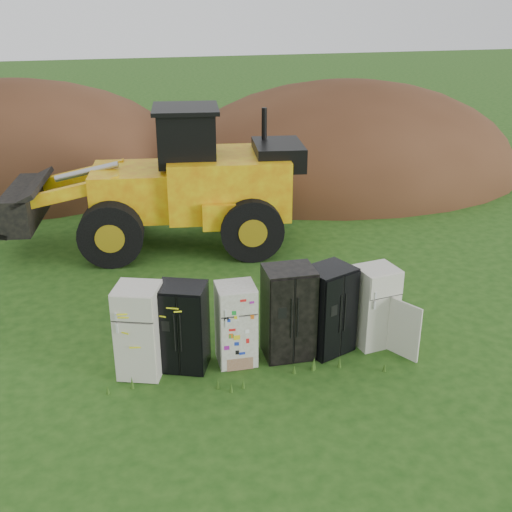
{
  "coord_description": "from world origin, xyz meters",
  "views": [
    {
      "loc": [
        -2.86,
        -10.81,
        6.91
      ],
      "look_at": [
        0.31,
        2.0,
        1.35
      ],
      "focal_mm": 45.0,
      "sensor_mm": 36.0,
      "label": 1
    }
  ],
  "objects_px": {
    "fridge_open_door": "(375,306)",
    "wheel_loader": "(152,179)",
    "fridge_dark_mid": "(288,312)",
    "fridge_black_side": "(183,327)",
    "fridge_sticker": "(236,324)",
    "fridge_leftmost": "(139,331)",
    "fridge_black_right": "(328,310)"
  },
  "relations": [
    {
      "from": "fridge_open_door",
      "to": "wheel_loader",
      "type": "relative_size",
      "value": 0.21
    },
    {
      "from": "fridge_leftmost",
      "to": "fridge_black_side",
      "type": "bearing_deg",
      "value": 21.05
    },
    {
      "from": "fridge_open_door",
      "to": "fridge_leftmost",
      "type": "bearing_deg",
      "value": 170.7
    },
    {
      "from": "fridge_dark_mid",
      "to": "fridge_open_door",
      "type": "height_order",
      "value": "fridge_dark_mid"
    },
    {
      "from": "wheel_loader",
      "to": "fridge_open_door",
      "type": "bearing_deg",
      "value": -52.25
    },
    {
      "from": "fridge_dark_mid",
      "to": "fridge_black_right",
      "type": "distance_m",
      "value": 0.83
    },
    {
      "from": "fridge_sticker",
      "to": "fridge_open_door",
      "type": "distance_m",
      "value": 2.92
    },
    {
      "from": "fridge_dark_mid",
      "to": "fridge_open_door",
      "type": "distance_m",
      "value": 1.85
    },
    {
      "from": "fridge_sticker",
      "to": "fridge_open_door",
      "type": "relative_size",
      "value": 0.97
    },
    {
      "from": "fridge_dark_mid",
      "to": "fridge_open_door",
      "type": "bearing_deg",
      "value": 0.96
    },
    {
      "from": "fridge_black_side",
      "to": "fridge_dark_mid",
      "type": "height_order",
      "value": "fridge_dark_mid"
    },
    {
      "from": "fridge_black_side",
      "to": "fridge_black_right",
      "type": "height_order",
      "value": "fridge_black_right"
    },
    {
      "from": "fridge_open_door",
      "to": "wheel_loader",
      "type": "xyz_separation_m",
      "value": [
        -3.84,
        6.64,
        1.11
      ]
    },
    {
      "from": "fridge_sticker",
      "to": "wheel_loader",
      "type": "relative_size",
      "value": 0.2
    },
    {
      "from": "fridge_open_door",
      "to": "wheel_loader",
      "type": "bearing_deg",
      "value": 111.16
    },
    {
      "from": "fridge_black_side",
      "to": "fridge_black_right",
      "type": "bearing_deg",
      "value": 20.25
    },
    {
      "from": "fridge_dark_mid",
      "to": "fridge_open_door",
      "type": "xyz_separation_m",
      "value": [
        1.85,
        0.0,
        -0.09
      ]
    },
    {
      "from": "fridge_leftmost",
      "to": "fridge_open_door",
      "type": "bearing_deg",
      "value": 19.25
    },
    {
      "from": "fridge_black_right",
      "to": "fridge_open_door",
      "type": "bearing_deg",
      "value": -21.34
    },
    {
      "from": "fridge_dark_mid",
      "to": "wheel_loader",
      "type": "relative_size",
      "value": 0.23
    },
    {
      "from": "fridge_black_side",
      "to": "fridge_open_door",
      "type": "height_order",
      "value": "fridge_black_side"
    },
    {
      "from": "fridge_dark_mid",
      "to": "fridge_black_side",
      "type": "bearing_deg",
      "value": 179.41
    },
    {
      "from": "fridge_leftmost",
      "to": "wheel_loader",
      "type": "height_order",
      "value": "wheel_loader"
    },
    {
      "from": "fridge_leftmost",
      "to": "fridge_black_side",
      "type": "height_order",
      "value": "fridge_leftmost"
    },
    {
      "from": "fridge_dark_mid",
      "to": "wheel_loader",
      "type": "height_order",
      "value": "wheel_loader"
    },
    {
      "from": "fridge_sticker",
      "to": "fridge_black_side",
      "type": "bearing_deg",
      "value": 177.3
    },
    {
      "from": "fridge_sticker",
      "to": "fridge_open_door",
      "type": "bearing_deg",
      "value": 1.35
    },
    {
      "from": "fridge_leftmost",
      "to": "fridge_sticker",
      "type": "bearing_deg",
      "value": 18.18
    },
    {
      "from": "fridge_black_side",
      "to": "fridge_sticker",
      "type": "relative_size",
      "value": 1.05
    },
    {
      "from": "fridge_black_side",
      "to": "fridge_dark_mid",
      "type": "distance_m",
      "value": 2.1
    },
    {
      "from": "fridge_dark_mid",
      "to": "fridge_black_right",
      "type": "xyz_separation_m",
      "value": [
        0.83,
        -0.02,
        -0.03
      ]
    },
    {
      "from": "fridge_sticker",
      "to": "fridge_leftmost",
      "type": "bearing_deg",
      "value": 179.6
    }
  ]
}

